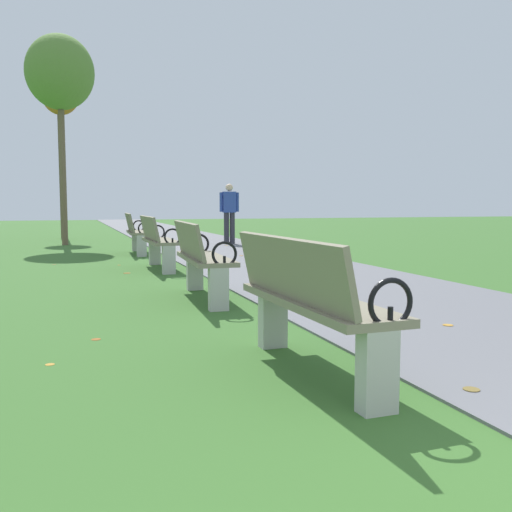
% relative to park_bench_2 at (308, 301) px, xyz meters
% --- Properties ---
extents(paved_walkway, '(3.13, 44.00, 0.02)m').
position_rel_park_bench_2_xyz_m(paved_walkway, '(2.07, 14.98, -0.48)').
color(paved_walkway, slate).
rests_on(paved_walkway, ground).
extents(park_bench_2, '(0.52, 1.61, 0.90)m').
position_rel_park_bench_2_xyz_m(park_bench_2, '(0.00, 0.00, 0.00)').
color(park_bench_2, gray).
rests_on(park_bench_2, ground).
extents(park_bench_3, '(0.55, 1.62, 0.90)m').
position_rel_park_bench_2_xyz_m(park_bench_3, '(0.00, 3.08, 0.00)').
color(park_bench_3, gray).
rests_on(park_bench_3, ground).
extents(park_bench_4, '(0.47, 1.60, 0.90)m').
position_rel_park_bench_2_xyz_m(park_bench_4, '(-0.00, 6.30, 0.00)').
color(park_bench_4, gray).
rests_on(park_bench_4, ground).
extents(park_bench_5, '(0.54, 1.62, 0.90)m').
position_rel_park_bench_2_xyz_m(park_bench_5, '(0.00, 9.42, 0.00)').
color(park_bench_5, gray).
rests_on(park_bench_5, ground).
extents(tree_1, '(1.76, 1.76, 5.51)m').
position_rel_park_bench_2_xyz_m(tree_1, '(-1.51, 12.78, 4.01)').
color(tree_1, brown).
rests_on(tree_1, ground).
extents(tree_2, '(1.14, 1.14, 5.10)m').
position_rel_park_bench_2_xyz_m(tree_2, '(-1.52, 15.61, 3.75)').
color(tree_2, '#4C3D2D').
rests_on(tree_2, ground).
extents(pedestrian_walking, '(0.53, 0.25, 1.62)m').
position_rel_park_bench_2_xyz_m(pedestrian_walking, '(2.73, 11.52, 0.44)').
color(pedestrian_walking, '#2D2D38').
rests_on(pedestrian_walking, paved_walkway).
extents(scattered_leaves, '(5.21, 16.86, 0.02)m').
position_rel_park_bench_2_xyz_m(scattered_leaves, '(0.62, 2.09, -0.47)').
color(scattered_leaves, '#AD6B23').
rests_on(scattered_leaves, ground).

